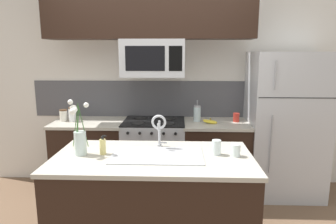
% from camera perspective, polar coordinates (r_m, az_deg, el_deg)
% --- Properties ---
extents(rear_partition, '(5.20, 0.10, 2.60)m').
position_cam_1_polar(rear_partition, '(4.02, 1.99, 4.72)').
color(rear_partition, silver).
rests_on(rear_partition, ground).
extents(splash_band, '(3.26, 0.01, 0.48)m').
position_cam_1_polar(splash_band, '(4.00, -2.33, 2.51)').
color(splash_band, '#4C4C51').
rests_on(splash_band, rear_partition).
extents(back_counter_left, '(0.89, 0.65, 0.91)m').
position_cam_1_polar(back_counter_left, '(4.00, -14.39, -8.08)').
color(back_counter_left, black).
rests_on(back_counter_left, ground).
extents(back_counter_right, '(0.81, 0.65, 0.91)m').
position_cam_1_polar(back_counter_right, '(3.87, 8.98, -8.54)').
color(back_counter_right, black).
rests_on(back_counter_right, ground).
extents(stove_range, '(0.76, 0.64, 0.93)m').
position_cam_1_polar(stove_range, '(3.85, -2.64, -8.41)').
color(stove_range, '#B7BABF').
rests_on(stove_range, ground).
extents(microwave, '(0.74, 0.40, 0.43)m').
position_cam_1_polar(microwave, '(3.61, -2.84, 10.19)').
color(microwave, '#B7BABF').
extents(upper_cabinet_band, '(2.40, 0.34, 0.60)m').
position_cam_1_polar(upper_cabinet_band, '(3.61, -3.59, 18.40)').
color(upper_cabinet_band, black).
extents(refrigerator, '(0.89, 0.74, 1.76)m').
position_cam_1_polar(refrigerator, '(3.95, 21.26, -2.29)').
color(refrigerator, '#B7BABF').
rests_on(refrigerator, ground).
extents(storage_jar_tall, '(0.10, 0.10, 0.15)m').
position_cam_1_polar(storage_jar_tall, '(3.98, -19.26, -0.58)').
color(storage_jar_tall, silver).
rests_on(storage_jar_tall, back_counter_left).
extents(storage_jar_medium, '(0.09, 0.09, 0.18)m').
position_cam_1_polar(storage_jar_medium, '(3.92, -17.77, -0.42)').
color(storage_jar_medium, silver).
rests_on(storage_jar_medium, back_counter_left).
extents(banana_bunch, '(0.19, 0.12, 0.08)m').
position_cam_1_polar(banana_bunch, '(3.67, 8.05, -1.84)').
color(banana_bunch, yellow).
rests_on(banana_bunch, back_counter_right).
extents(french_press, '(0.09, 0.09, 0.27)m').
position_cam_1_polar(french_press, '(3.75, 5.56, -0.27)').
color(french_press, silver).
rests_on(french_press, back_counter_right).
extents(coffee_tin, '(0.08, 0.08, 0.11)m').
position_cam_1_polar(coffee_tin, '(3.81, 12.87, -1.01)').
color(coffee_tin, '#B22D23').
rests_on(coffee_tin, back_counter_right).
extents(island_counter, '(1.66, 0.86, 0.91)m').
position_cam_1_polar(island_counter, '(2.70, -2.78, -17.42)').
color(island_counter, black).
rests_on(island_counter, ground).
extents(kitchen_sink, '(0.76, 0.44, 0.16)m').
position_cam_1_polar(kitchen_sink, '(2.54, -2.05, -9.78)').
color(kitchen_sink, '#ADAFB5').
rests_on(kitchen_sink, island_counter).
extents(sink_faucet, '(0.14, 0.14, 0.31)m').
position_cam_1_polar(sink_faucet, '(2.67, -1.72, -2.75)').
color(sink_faucet, '#B7BABF').
rests_on(sink_faucet, island_counter).
extents(dish_soap_bottle, '(0.06, 0.05, 0.16)m').
position_cam_1_polar(dish_soap_bottle, '(2.59, -12.31, -6.41)').
color(dish_soap_bottle, '#DBCC75').
rests_on(dish_soap_bottle, island_counter).
extents(drinking_glass, '(0.08, 0.08, 0.13)m').
position_cam_1_polar(drinking_glass, '(2.55, 9.20, -6.67)').
color(drinking_glass, silver).
rests_on(drinking_glass, island_counter).
extents(spare_glass, '(0.08, 0.08, 0.10)m').
position_cam_1_polar(spare_glass, '(2.55, 12.77, -7.12)').
color(spare_glass, silver).
rests_on(spare_glass, island_counter).
extents(flower_vase, '(0.17, 0.13, 0.46)m').
position_cam_1_polar(flower_vase, '(2.60, -16.52, -4.74)').
color(flower_vase, silver).
rests_on(flower_vase, island_counter).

